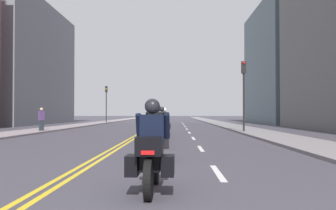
{
  "coord_description": "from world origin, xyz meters",
  "views": [
    {
      "loc": [
        2.24,
        -0.84,
        1.32
      ],
      "look_at": [
        1.84,
        20.41,
        1.75
      ],
      "focal_mm": 42.54,
      "sensor_mm": 36.0,
      "label": 1
    }
  ],
  "objects_px": {
    "motorcycle_1": "(156,136)",
    "motorcycle_3": "(162,126)",
    "motorcycle_0": "(152,154)",
    "traffic_light_near": "(244,83)",
    "traffic_light_far": "(106,98)",
    "motorcycle_4": "(165,124)",
    "pedestrian_0": "(41,120)",
    "motorcycle_2": "(158,131)"
  },
  "relations": [
    {
      "from": "motorcycle_4",
      "to": "motorcycle_0",
      "type": "bearing_deg",
      "value": -88.38
    },
    {
      "from": "motorcycle_4",
      "to": "motorcycle_2",
      "type": "bearing_deg",
      "value": -89.37
    },
    {
      "from": "motorcycle_0",
      "to": "pedestrian_0",
      "type": "height_order",
      "value": "pedestrian_0"
    },
    {
      "from": "motorcycle_2",
      "to": "motorcycle_4",
      "type": "xyz_separation_m",
      "value": [
        0.02,
        9.15,
        0.02
      ]
    },
    {
      "from": "traffic_light_near",
      "to": "motorcycle_1",
      "type": "bearing_deg",
      "value": -108.53
    },
    {
      "from": "motorcycle_3",
      "to": "motorcycle_4",
      "type": "bearing_deg",
      "value": 88.74
    },
    {
      "from": "motorcycle_3",
      "to": "pedestrian_0",
      "type": "bearing_deg",
      "value": 140.3
    },
    {
      "from": "motorcycle_3",
      "to": "motorcycle_4",
      "type": "relative_size",
      "value": 1.02
    },
    {
      "from": "motorcycle_2",
      "to": "motorcycle_3",
      "type": "distance_m",
      "value": 4.88
    },
    {
      "from": "traffic_light_far",
      "to": "pedestrian_0",
      "type": "relative_size",
      "value": 2.85
    },
    {
      "from": "motorcycle_3",
      "to": "pedestrian_0",
      "type": "height_order",
      "value": "pedestrian_0"
    },
    {
      "from": "motorcycle_1",
      "to": "pedestrian_0",
      "type": "xyz_separation_m",
      "value": [
        -8.61,
        15.82,
        0.2
      ]
    },
    {
      "from": "motorcycle_1",
      "to": "motorcycle_3",
      "type": "distance_m",
      "value": 9.03
    },
    {
      "from": "motorcycle_1",
      "to": "traffic_light_far",
      "type": "height_order",
      "value": "traffic_light_far"
    },
    {
      "from": "motorcycle_0",
      "to": "motorcycle_1",
      "type": "relative_size",
      "value": 0.98
    },
    {
      "from": "motorcycle_1",
      "to": "pedestrian_0",
      "type": "height_order",
      "value": "pedestrian_0"
    },
    {
      "from": "pedestrian_0",
      "to": "traffic_light_near",
      "type": "bearing_deg",
      "value": 122.61
    },
    {
      "from": "motorcycle_2",
      "to": "traffic_light_near",
      "type": "bearing_deg",
      "value": 64.31
    },
    {
      "from": "motorcycle_0",
      "to": "motorcycle_4",
      "type": "bearing_deg",
      "value": 92.21
    },
    {
      "from": "motorcycle_2",
      "to": "pedestrian_0",
      "type": "xyz_separation_m",
      "value": [
        -8.48,
        11.67,
        0.22
      ]
    },
    {
      "from": "motorcycle_2",
      "to": "traffic_light_far",
      "type": "bearing_deg",
      "value": 102.62
    },
    {
      "from": "motorcycle_3",
      "to": "motorcycle_4",
      "type": "xyz_separation_m",
      "value": [
        0.02,
        4.27,
        0.03
      ]
    },
    {
      "from": "motorcycle_3",
      "to": "motorcycle_2",
      "type": "bearing_deg",
      "value": -90.87
    },
    {
      "from": "motorcycle_4",
      "to": "pedestrian_0",
      "type": "bearing_deg",
      "value": 164.15
    },
    {
      "from": "motorcycle_1",
      "to": "motorcycle_3",
      "type": "height_order",
      "value": "motorcycle_3"
    },
    {
      "from": "motorcycle_2",
      "to": "motorcycle_4",
      "type": "bearing_deg",
      "value": 89.56
    },
    {
      "from": "motorcycle_1",
      "to": "motorcycle_3",
      "type": "bearing_deg",
      "value": 90.26
    },
    {
      "from": "pedestrian_0",
      "to": "motorcycle_2",
      "type": "bearing_deg",
      "value": 71.51
    },
    {
      "from": "motorcycle_3",
      "to": "motorcycle_0",
      "type": "bearing_deg",
      "value": -89.68
    },
    {
      "from": "motorcycle_3",
      "to": "pedestrian_0",
      "type": "xyz_separation_m",
      "value": [
        -8.47,
        6.8,
        0.22
      ]
    },
    {
      "from": "motorcycle_0",
      "to": "pedestrian_0",
      "type": "distance_m",
      "value": 22.21
    },
    {
      "from": "motorcycle_1",
      "to": "pedestrian_0",
      "type": "bearing_deg",
      "value": 117.94
    },
    {
      "from": "traffic_light_far",
      "to": "motorcycle_4",
      "type": "bearing_deg",
      "value": -72.84
    },
    {
      "from": "motorcycle_3",
      "to": "pedestrian_0",
      "type": "distance_m",
      "value": 10.86
    },
    {
      "from": "motorcycle_1",
      "to": "pedestrian_0",
      "type": "distance_m",
      "value": 18.01
    },
    {
      "from": "traffic_light_near",
      "to": "traffic_light_far",
      "type": "xyz_separation_m",
      "value": [
        -13.5,
        25.1,
        0.04
      ]
    },
    {
      "from": "motorcycle_2",
      "to": "motorcycle_3",
      "type": "relative_size",
      "value": 0.95
    },
    {
      "from": "traffic_light_far",
      "to": "motorcycle_2",
      "type": "bearing_deg",
      "value": -77.04
    },
    {
      "from": "traffic_light_far",
      "to": "pedestrian_0",
      "type": "height_order",
      "value": "traffic_light_far"
    },
    {
      "from": "motorcycle_4",
      "to": "traffic_light_far",
      "type": "height_order",
      "value": "traffic_light_far"
    },
    {
      "from": "motorcycle_0",
      "to": "motorcycle_3",
      "type": "distance_m",
      "value": 13.61
    },
    {
      "from": "pedestrian_0",
      "to": "motorcycle_4",
      "type": "bearing_deg",
      "value": 108.94
    }
  ]
}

